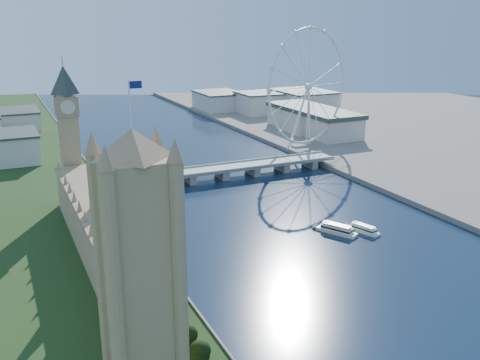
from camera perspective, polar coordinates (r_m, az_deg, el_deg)
tree_row at (r=227.08m, az=-5.25°, el=-16.21°), size 7.84×199.84×21.22m
victoria_tower at (r=190.99m, az=-10.75°, el=-7.81°), size 28.16×28.16×112.00m
parliament_range at (r=310.27m, az=-14.49°, el=-5.51°), size 24.00×200.00×70.00m
big_ben at (r=400.97m, az=-17.93°, el=6.35°), size 20.02×20.02×110.00m
westminster_bridge at (r=467.33m, az=-1.94°, el=0.98°), size 220.00×22.00×9.50m
london_eye at (r=558.41m, az=7.30°, el=9.80°), size 113.60×39.12×124.30m
county_hall at (r=660.78m, az=7.71°, el=4.90°), size 54.00×144.00×35.00m
city_skyline at (r=717.30m, az=-7.23°, el=7.21°), size 505.00×280.00×32.00m
tour_boat_near at (r=354.77m, az=10.27°, el=-5.60°), size 20.76×29.84×6.58m
tour_boat_far at (r=359.92m, az=13.00°, el=-5.44°), size 13.87×26.16×5.57m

